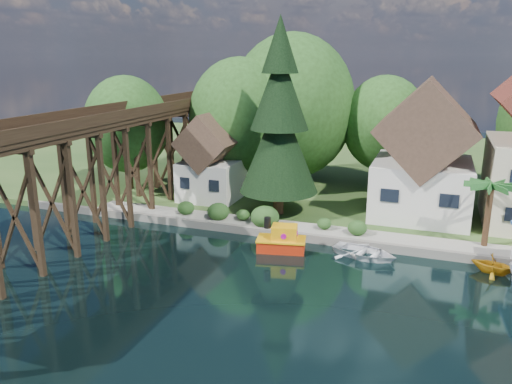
% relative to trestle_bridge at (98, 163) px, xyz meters
% --- Properties ---
extents(ground, '(140.00, 140.00, 0.00)m').
position_rel_trestle_bridge_xyz_m(ground, '(16.00, -5.17, -5.35)').
color(ground, black).
rests_on(ground, ground).
extents(bank, '(140.00, 52.00, 0.50)m').
position_rel_trestle_bridge_xyz_m(bank, '(16.00, 28.83, -5.10)').
color(bank, '#29481C').
rests_on(bank, ground).
extents(seawall, '(60.00, 0.40, 0.62)m').
position_rel_trestle_bridge_xyz_m(seawall, '(20.00, 2.83, -5.04)').
color(seawall, slate).
rests_on(seawall, ground).
extents(promenade, '(50.00, 2.60, 0.06)m').
position_rel_trestle_bridge_xyz_m(promenade, '(22.00, 4.13, -4.82)').
color(promenade, gray).
rests_on(promenade, bank).
extents(trestle_bridge, '(4.12, 44.18, 9.30)m').
position_rel_trestle_bridge_xyz_m(trestle_bridge, '(0.00, 0.00, 0.00)').
color(trestle_bridge, black).
rests_on(trestle_bridge, ground).
extents(house_left, '(7.64, 8.64, 11.02)m').
position_rel_trestle_bridge_xyz_m(house_left, '(23.00, 10.83, -0.21)').
color(house_left, silver).
rests_on(house_left, bank).
extents(shed, '(5.09, 5.40, 7.85)m').
position_rel_trestle_bridge_xyz_m(shed, '(5.00, 9.33, -1.52)').
color(shed, silver).
rests_on(shed, bank).
extents(bg_trees, '(49.90, 13.30, 10.57)m').
position_rel_trestle_bridge_xyz_m(bg_trees, '(17.00, 16.08, 1.94)').
color(bg_trees, '#382314').
rests_on(bg_trees, bank).
extents(shrubs, '(15.76, 2.47, 1.70)m').
position_rel_trestle_bridge_xyz_m(shrubs, '(11.40, 4.09, -4.12)').
color(shrubs, '#1C3F16').
rests_on(shrubs, bank).
extents(conifer, '(6.36, 6.36, 15.66)m').
position_rel_trestle_bridge_xyz_m(conifer, '(12.04, 7.13, 2.69)').
color(conifer, '#382314').
rests_on(conifer, bank).
extents(palm_tree, '(4.36, 4.36, 4.77)m').
position_rel_trestle_bridge_xyz_m(palm_tree, '(27.55, 4.93, -0.69)').
color(palm_tree, '#382314').
rests_on(palm_tree, bank).
extents(tugboat, '(3.66, 2.47, 2.44)m').
position_rel_trestle_bridge_xyz_m(tugboat, '(14.36, 0.60, -4.62)').
color(tugboat, '#B3230B').
rests_on(tugboat, ground).
extents(boat_white_a, '(5.01, 4.13, 0.90)m').
position_rel_trestle_bridge_xyz_m(boat_white_a, '(19.96, 1.38, -4.90)').
color(boat_white_a, white).
rests_on(boat_white_a, ground).
extents(boat_yellow, '(3.14, 2.88, 1.39)m').
position_rel_trestle_bridge_xyz_m(boat_yellow, '(27.89, 1.53, -4.65)').
color(boat_yellow, gold).
rests_on(boat_yellow, ground).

